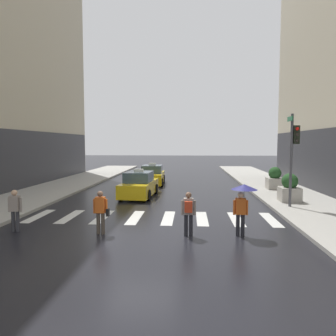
# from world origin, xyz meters

# --- Properties ---
(ground_plane) EXTENTS (160.00, 160.00, 0.00)m
(ground_plane) POSITION_xyz_m (0.00, 0.00, 0.00)
(ground_plane) COLOR black
(crosswalk_markings) EXTENTS (11.30, 2.80, 0.01)m
(crosswalk_markings) POSITION_xyz_m (-0.00, 3.00, 0.00)
(crosswalk_markings) COLOR silver
(crosswalk_markings) RESTS_ON ground
(traffic_light_pole) EXTENTS (0.44, 0.84, 4.80)m
(traffic_light_pole) POSITION_xyz_m (7.07, 5.39, 3.26)
(traffic_light_pole) COLOR #47474C
(traffic_light_pole) RESTS_ON curb_right
(taxi_lead) EXTENTS (2.12, 4.63, 1.80)m
(taxi_lead) POSITION_xyz_m (-1.51, 8.79, 0.72)
(taxi_lead) COLOR yellow
(taxi_lead) RESTS_ON ground
(taxi_second) EXTENTS (2.01, 4.58, 1.80)m
(taxi_second) POSITION_xyz_m (-1.39, 14.97, 0.72)
(taxi_second) COLOR yellow
(taxi_second) RESTS_ON ground
(pedestrian_with_umbrella) EXTENTS (0.96, 0.96, 1.94)m
(pedestrian_with_umbrella) POSITION_xyz_m (3.70, 0.33, 1.52)
(pedestrian_with_umbrella) COLOR black
(pedestrian_with_umbrella) RESTS_ON ground
(pedestrian_with_backpack) EXTENTS (0.55, 0.43, 1.65)m
(pedestrian_with_backpack) POSITION_xyz_m (1.71, 0.15, 0.97)
(pedestrian_with_backpack) COLOR black
(pedestrian_with_backpack) RESTS_ON ground
(pedestrian_with_handbag) EXTENTS (0.60, 0.24, 1.65)m
(pedestrian_with_handbag) POSITION_xyz_m (-1.60, 0.22, 0.93)
(pedestrian_with_handbag) COLOR #473D33
(pedestrian_with_handbag) RESTS_ON ground
(pedestrian_plain_coat) EXTENTS (0.55, 0.24, 1.65)m
(pedestrian_plain_coat) POSITION_xyz_m (-4.99, 0.28, 0.94)
(pedestrian_plain_coat) COLOR #333338
(pedestrian_plain_coat) RESTS_ON ground
(planter_near_corner) EXTENTS (1.10, 1.10, 1.60)m
(planter_near_corner) POSITION_xyz_m (7.39, 6.88, 0.87)
(planter_near_corner) COLOR #A8A399
(planter_near_corner) RESTS_ON curb_right
(planter_mid_block) EXTENTS (1.10, 1.10, 1.60)m
(planter_mid_block) POSITION_xyz_m (7.87, 11.87, 0.87)
(planter_mid_block) COLOR #A8A399
(planter_mid_block) RESTS_ON curb_right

